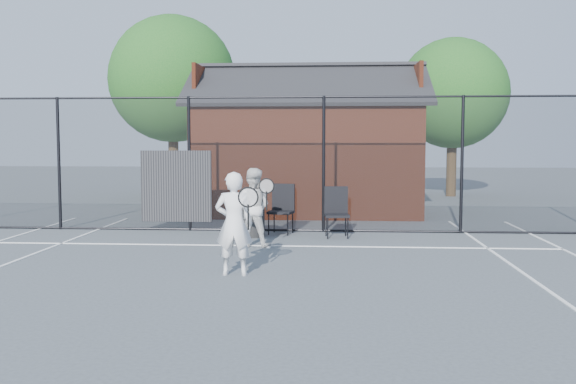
# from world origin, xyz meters

# --- Properties ---
(ground) EXTENTS (80.00, 80.00, 0.00)m
(ground) POSITION_xyz_m (0.00, 0.00, 0.00)
(ground) COLOR #474E51
(ground) RESTS_ON ground
(court_lines) EXTENTS (11.02, 18.00, 0.01)m
(court_lines) POSITION_xyz_m (0.00, -1.32, 0.01)
(court_lines) COLOR white
(court_lines) RESTS_ON ground
(fence) EXTENTS (22.04, 3.00, 3.00)m
(fence) POSITION_xyz_m (-0.30, 5.00, 1.45)
(fence) COLOR black
(fence) RESTS_ON ground
(clubhouse) EXTENTS (6.50, 4.36, 4.19)m
(clubhouse) POSITION_xyz_m (0.50, 9.00, 1.61)
(clubhouse) COLOR maroon
(clubhouse) RESTS_ON ground
(tree_left) EXTENTS (4.48, 4.48, 6.44)m
(tree_left) POSITION_xyz_m (-4.50, 13.50, 4.19)
(tree_left) COLOR #332214
(tree_left) RESTS_ON ground
(tree_right) EXTENTS (3.97, 3.97, 5.70)m
(tree_right) POSITION_xyz_m (5.50, 14.50, 3.71)
(tree_right) COLOR #332214
(tree_right) RESTS_ON ground
(player_front) EXTENTS (0.70, 0.52, 1.56)m
(player_front) POSITION_xyz_m (-0.27, 0.32, 0.78)
(player_front) COLOR white
(player_front) RESTS_ON ground
(player_back) EXTENTS (0.85, 0.66, 1.50)m
(player_back) POSITION_xyz_m (-0.32, 2.99, 0.75)
(player_back) COLOR silver
(player_back) RESTS_ON ground
(chair_left) EXTENTS (0.60, 0.61, 1.05)m
(chair_left) POSITION_xyz_m (0.08, 4.60, 0.53)
(chair_left) COLOR black
(chair_left) RESTS_ON ground
(chair_right) EXTENTS (0.54, 0.56, 1.03)m
(chair_right) POSITION_xyz_m (1.29, 4.16, 0.52)
(chair_right) COLOR black
(chair_right) RESTS_ON ground
(waste_bin) EXTENTS (0.61, 0.61, 0.80)m
(waste_bin) POSITION_xyz_m (-0.50, 4.20, 0.40)
(waste_bin) COLOR black
(waste_bin) RESTS_ON ground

